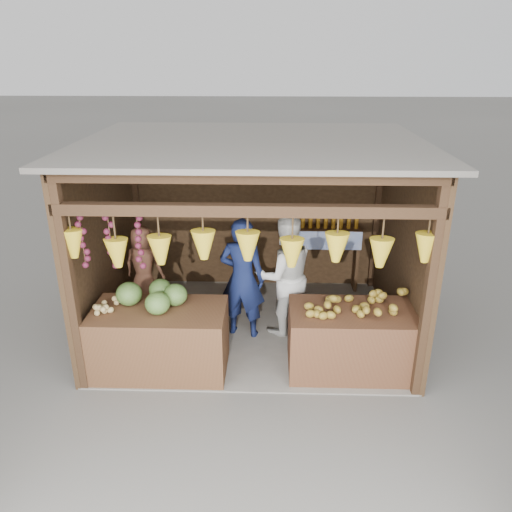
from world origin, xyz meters
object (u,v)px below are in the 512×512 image
Objects in this scene: woman_standing at (285,276)px; counter_right at (351,340)px; vendor_seated at (144,266)px; counter_left at (161,340)px; man_standing at (242,279)px.

counter_right is at bearing 115.07° from woman_standing.
woman_standing reaches higher than vendor_seated.
counter_left is 1.39m from vendor_seated.
counter_left reaches higher than counter_right.
counter_left is 1.87m from woman_standing.
woman_standing is (-0.80, 0.90, 0.45)m from counter_right.
man_standing reaches higher than vendor_seated.
man_standing is at bearing -4.94° from woman_standing.
man_standing is (0.95, 0.87, 0.44)m from counter_left.
vendor_seated is at bearing 110.84° from counter_left.
woman_standing reaches higher than man_standing.
vendor_seated is (-2.79, 1.14, 0.46)m from counter_right.
man_standing reaches higher than counter_right.
man_standing is 1.00× the size of woman_standing.
counter_right is at bearing 168.43° from vendor_seated.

